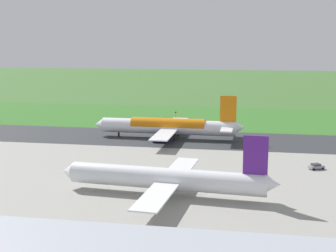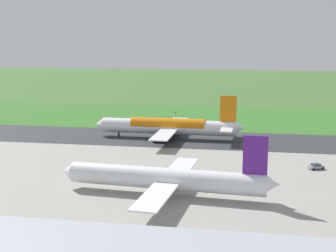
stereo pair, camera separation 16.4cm
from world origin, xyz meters
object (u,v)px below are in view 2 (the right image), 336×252
at_px(airliner_parked_mid, 167,178).
at_px(traffic_cone_orange, 166,117).
at_px(airliner_main, 169,126).
at_px(no_stopping_sign, 176,114).
at_px(service_car_followme, 316,166).

bearing_deg(airliner_parked_mid, traffic_cone_orange, -79.81).
distance_m(airliner_main, no_stopping_sign, 46.67).
height_order(airliner_main, traffic_cone_orange, airliner_main).
height_order(airliner_main, no_stopping_sign, airliner_main).
xyz_separation_m(airliner_main, no_stopping_sign, (4.84, -46.34, -2.78)).
distance_m(airliner_parked_mid, no_stopping_sign, 109.31).
relative_size(service_car_followme, traffic_cone_orange, 8.28).
relative_size(airliner_parked_mid, traffic_cone_orange, 91.79).
bearing_deg(no_stopping_sign, airliner_main, 95.96).
height_order(airliner_parked_mid, service_car_followme, airliner_parked_mid).
bearing_deg(airliner_parked_mid, no_stopping_sign, -82.15).
xyz_separation_m(service_car_followme, traffic_cone_orange, (55.47, -79.21, -0.57)).
bearing_deg(airliner_parked_mid, service_car_followme, -141.79).
xyz_separation_m(airliner_parked_mid, no_stopping_sign, (14.92, -108.26, -2.45)).
relative_size(airliner_parked_mid, service_car_followme, 11.08).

